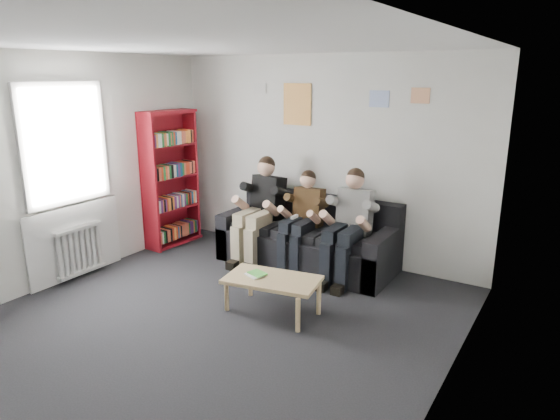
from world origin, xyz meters
name	(u,v)px	position (x,y,z in m)	size (l,w,h in m)	color
room_shell	(199,196)	(0.00, 0.00, 1.35)	(5.00, 5.00, 5.00)	black
sofa	(308,241)	(0.03, 2.07, 0.32)	(2.29, 0.94, 0.89)	black
bookshelf	(171,179)	(-2.08, 1.77, 0.98)	(0.29, 0.88, 1.95)	maroon
coffee_table	(272,282)	(0.38, 0.64, 0.34)	(0.97, 0.53, 0.39)	tan
game_cases	(256,274)	(0.20, 0.61, 0.40)	(0.20, 0.16, 0.03)	white
person_left	(259,210)	(-0.61, 1.86, 0.69)	(0.43, 0.91, 1.39)	black
person_middle	(301,221)	(0.03, 1.87, 0.65)	(0.37, 0.78, 1.27)	#533B1B
person_right	(347,226)	(0.67, 1.86, 0.68)	(0.41, 0.88, 1.36)	silver
radiator	(80,250)	(-2.15, 0.20, 0.35)	(0.10, 0.64, 0.60)	white
window	(70,196)	(-2.22, 0.20, 1.03)	(0.05, 1.30, 2.36)	white
poster_large	(297,104)	(-0.40, 2.49, 2.05)	(0.42, 0.01, 0.55)	#EACF52
poster_blue	(379,99)	(0.75, 2.49, 2.15)	(0.25, 0.01, 0.20)	#4072DC
poster_pink	(420,96)	(1.25, 2.49, 2.20)	(0.22, 0.01, 0.18)	#E0468B
poster_sign	(260,88)	(-1.00, 2.49, 2.25)	(0.20, 0.01, 0.14)	silver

